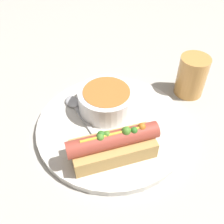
# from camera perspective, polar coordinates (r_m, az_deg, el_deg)

# --- Properties ---
(ground_plane) EXTENTS (4.00, 4.00, 0.00)m
(ground_plane) POSITION_cam_1_polar(r_m,az_deg,el_deg) (0.52, 0.00, -3.40)
(ground_plane) COLOR #BCB7AD
(dinner_plate) EXTENTS (0.29, 0.29, 0.01)m
(dinner_plate) POSITION_cam_1_polar(r_m,az_deg,el_deg) (0.52, 0.00, -2.93)
(dinner_plate) COLOR white
(dinner_plate) RESTS_ON ground_plane
(hot_dog) EXTENTS (0.15, 0.12, 0.06)m
(hot_dog) POSITION_cam_1_polar(r_m,az_deg,el_deg) (0.44, 0.28, -7.23)
(hot_dog) COLOR tan
(hot_dog) RESTS_ON dinner_plate
(soup_bowl) EXTENTS (0.11, 0.11, 0.05)m
(soup_bowl) POSITION_cam_1_polar(r_m,az_deg,el_deg) (0.52, -1.19, 2.79)
(soup_bowl) COLOR white
(soup_bowl) RESTS_ON dinner_plate
(spoon) EXTENTS (0.12, 0.13, 0.01)m
(spoon) POSITION_cam_1_polar(r_m,az_deg,el_deg) (0.54, -7.60, 0.69)
(spoon) COLOR #B7B7BC
(spoon) RESTS_ON dinner_plate
(drinking_glass) EXTENTS (0.06, 0.06, 0.09)m
(drinking_glass) POSITION_cam_1_polar(r_m,az_deg,el_deg) (0.59, 16.95, 7.50)
(drinking_glass) COLOR #D8994C
(drinking_glass) RESTS_ON ground_plane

